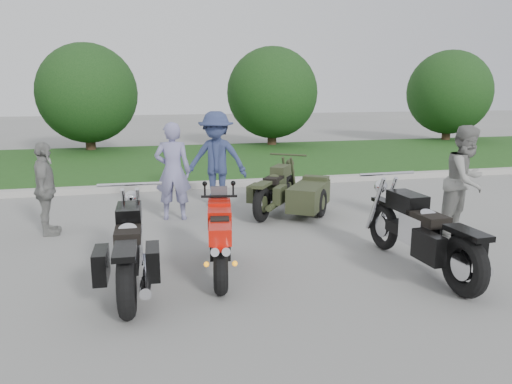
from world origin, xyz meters
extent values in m
plane|color=gray|center=(0.00, 0.00, 0.00)|extent=(80.00, 80.00, 0.00)
cube|color=#AFACA5|center=(0.00, 6.00, 0.07)|extent=(60.00, 0.30, 0.15)
cube|color=#2B5F20|center=(0.00, 10.15, 0.07)|extent=(60.00, 8.00, 0.14)
cylinder|color=#3F2B1C|center=(-3.00, 13.50, 0.60)|extent=(0.36, 0.36, 1.20)
sphere|color=black|center=(-3.00, 13.50, 2.20)|extent=(3.60, 3.60, 3.60)
cylinder|color=#3F2B1C|center=(4.00, 13.50, 0.60)|extent=(0.36, 0.36, 1.20)
sphere|color=black|center=(4.00, 13.50, 2.20)|extent=(3.60, 3.60, 3.60)
cylinder|color=#3F2B1C|center=(12.00, 13.50, 0.60)|extent=(0.36, 0.36, 1.20)
sphere|color=black|center=(12.00, 13.50, 2.20)|extent=(3.60, 3.60, 3.60)
torus|color=black|center=(-0.53, -0.44, 0.28)|extent=(0.26, 0.58, 0.56)
torus|color=black|center=(-0.32, 0.85, 0.27)|extent=(0.19, 0.55, 0.54)
cube|color=black|center=(-0.43, 0.16, 0.50)|extent=(0.38, 0.84, 0.32)
cube|color=red|center=(-0.40, 0.36, 0.74)|extent=(0.38, 0.54, 0.23)
cube|color=red|center=(-0.50, -0.24, 0.70)|extent=(0.35, 0.53, 0.20)
cube|color=black|center=(-0.45, 0.04, 0.78)|extent=(0.28, 0.35, 0.09)
cube|color=red|center=(-0.35, 0.69, 0.70)|extent=(0.36, 0.41, 0.36)
cylinder|color=silver|center=(-0.60, -0.48, 0.56)|extent=(0.17, 0.43, 0.20)
cylinder|color=silver|center=(-0.48, -0.50, 0.56)|extent=(0.17, 0.43, 0.20)
torus|color=black|center=(-1.60, -0.82, 0.36)|extent=(0.21, 0.73, 0.73)
torus|color=black|center=(-1.53, 0.95, 0.34)|extent=(0.15, 0.69, 0.69)
cube|color=black|center=(-1.57, 0.06, 0.45)|extent=(0.28, 1.29, 0.15)
cube|color=silver|center=(-1.57, 0.06, 0.54)|extent=(0.34, 0.49, 0.37)
cube|color=black|center=(-1.56, 0.38, 0.84)|extent=(0.32, 0.60, 0.24)
cube|color=black|center=(-1.57, -0.10, 0.73)|extent=(0.32, 0.55, 0.13)
cube|color=black|center=(-1.60, -0.82, 0.75)|extent=(0.26, 0.60, 0.06)
cylinder|color=silver|center=(-1.39, -0.32, 0.30)|extent=(0.15, 1.18, 0.11)
torus|color=black|center=(2.22, -1.18, 0.38)|extent=(0.22, 0.76, 0.76)
torus|color=black|center=(2.15, 0.66, 0.36)|extent=(0.16, 0.72, 0.71)
cube|color=black|center=(2.18, -0.26, 0.47)|extent=(0.29, 1.34, 0.16)
cube|color=silver|center=(2.18, -0.26, 0.56)|extent=(0.35, 0.51, 0.39)
cube|color=black|center=(2.17, 0.07, 0.87)|extent=(0.33, 0.62, 0.24)
cube|color=black|center=(2.19, -0.43, 0.76)|extent=(0.33, 0.57, 0.13)
cube|color=black|center=(2.22, -1.18, 0.78)|extent=(0.27, 0.62, 0.07)
cylinder|color=silver|center=(2.40, -0.64, 0.31)|extent=(0.16, 1.23, 0.11)
torus|color=black|center=(0.75, 2.60, 0.34)|extent=(0.52, 0.65, 0.67)
torus|color=black|center=(1.67, 3.94, 0.32)|extent=(0.45, 0.59, 0.63)
cube|color=black|center=(1.21, 3.27, 0.41)|extent=(0.85, 1.10, 0.14)
cube|color=#303720|center=(1.21, 3.27, 0.49)|extent=(0.50, 0.53, 0.35)
cube|color=#303720|center=(1.38, 3.52, 0.77)|extent=(0.53, 0.60, 0.22)
cube|color=black|center=(1.13, 3.15, 0.67)|extent=(0.51, 0.56, 0.12)
cube|color=#303720|center=(0.75, 2.60, 0.69)|extent=(0.49, 0.57, 0.06)
cylinder|color=#303720|center=(1.17, 2.89, 0.28)|extent=(0.69, 0.95, 0.10)
cube|color=#303720|center=(1.73, 2.80, 0.39)|extent=(1.17, 1.37, 0.44)
torus|color=black|center=(1.93, 2.66, 0.28)|extent=(0.41, 0.52, 0.55)
imported|color=#807FAC|center=(-0.78, 3.20, 0.91)|extent=(0.73, 0.55, 1.81)
imported|color=gray|center=(3.85, 1.10, 0.91)|extent=(1.09, 1.00, 1.81)
imported|color=navy|center=(0.17, 4.08, 0.97)|extent=(1.43, 1.13, 1.95)
imported|color=gray|center=(-2.90, 2.69, 0.78)|extent=(0.42, 0.93, 1.56)
camera|label=1|loc=(-1.46, -5.93, 2.41)|focal=35.00mm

